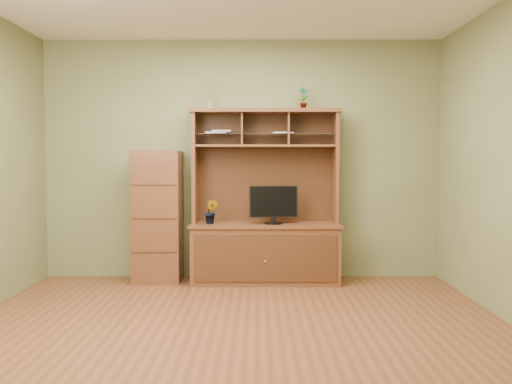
{
  "coord_description": "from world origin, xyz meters",
  "views": [
    {
      "loc": [
        0.18,
        -4.52,
        1.35
      ],
      "look_at": [
        0.16,
        1.2,
        1.02
      ],
      "focal_mm": 40.0,
      "sensor_mm": 36.0,
      "label": 1
    }
  ],
  "objects": [
    {
      "name": "monitor",
      "position": [
        0.35,
        1.64,
        0.87
      ],
      "size": [
        0.52,
        0.2,
        0.41
      ],
      "rotation": [
        0.0,
        0.0,
        0.17
      ],
      "color": "black",
      "rests_on": "media_hutch"
    },
    {
      "name": "magazines",
      "position": [
        -0.03,
        1.8,
        1.65
      ],
      "size": [
        1.0,
        0.22,
        0.04
      ],
      "color": "#A7A6AB",
      "rests_on": "media_hutch"
    },
    {
      "name": "top_plant",
      "position": [
        0.68,
        1.8,
        2.03
      ],
      "size": [
        0.15,
        0.12,
        0.26
      ],
      "primitive_type": "imported",
      "rotation": [
        0.0,
        0.0,
        0.2
      ],
      "color": "#346E26",
      "rests_on": "media_hutch"
    },
    {
      "name": "orchid_plant",
      "position": [
        -0.33,
        1.65,
        0.78
      ],
      "size": [
        0.18,
        0.16,
        0.27
      ],
      "primitive_type": "imported",
      "rotation": [
        0.0,
        0.0,
        -0.32
      ],
      "color": "#2C5E20",
      "rests_on": "media_hutch"
    },
    {
      "name": "side_cabinet",
      "position": [
        -0.92,
        1.75,
        0.72
      ],
      "size": [
        0.52,
        0.47,
        1.44
      ],
      "color": "#4A2B15",
      "rests_on": "room"
    },
    {
      "name": "reed_diffuser",
      "position": [
        -0.36,
        1.8,
        2.01
      ],
      "size": [
        0.06,
        0.06,
        0.29
      ],
      "color": "silver",
      "rests_on": "media_hutch"
    },
    {
      "name": "media_hutch",
      "position": [
        0.26,
        1.73,
        0.52
      ],
      "size": [
        1.66,
        0.61,
        1.9
      ],
      "color": "#4A2B15",
      "rests_on": "room"
    },
    {
      "name": "room",
      "position": [
        0.0,
        0.0,
        1.35
      ],
      "size": [
        4.54,
        4.04,
        2.74
      ],
      "color": "brown",
      "rests_on": "ground"
    }
  ]
}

